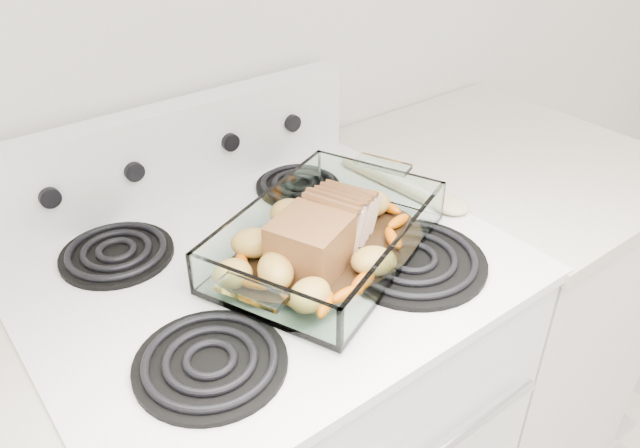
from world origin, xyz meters
TOP-DOWN VIEW (x-y plane):
  - electric_range at (0.00, 1.66)m, footprint 0.78×0.70m
  - counter_right at (0.67, 1.66)m, footprint 0.58×0.68m
  - baking_dish at (0.09, 1.59)m, footprint 0.40×0.26m
  - pork_roast at (0.07, 1.59)m, footprint 0.23×0.11m
  - roast_vegetables at (0.09, 1.63)m, footprint 0.38×0.21m
  - wooden_spoon at (0.36, 1.64)m, footprint 0.08×0.30m

SIDE VIEW (x-z plane):
  - counter_right at x=0.67m, z-range 0.00..0.93m
  - electric_range at x=0.00m, z-range -0.08..1.04m
  - wooden_spoon at x=0.36m, z-range 0.93..0.96m
  - baking_dish at x=0.09m, z-range 0.93..1.00m
  - roast_vegetables at x=0.09m, z-range 0.95..1.00m
  - pork_roast at x=0.07m, z-range 0.95..1.04m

